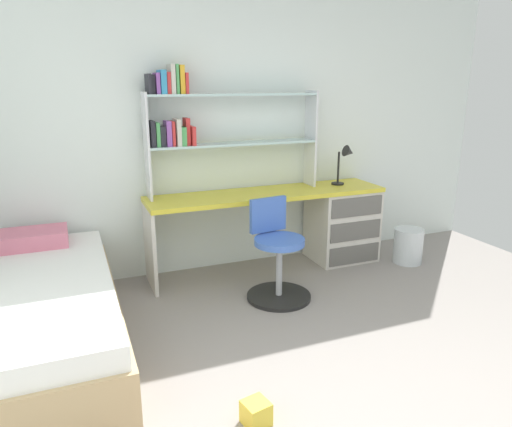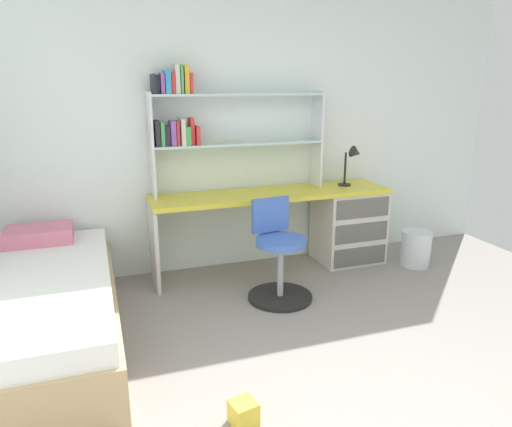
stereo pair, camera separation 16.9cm
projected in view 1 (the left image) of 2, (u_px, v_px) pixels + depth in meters
name	position (u px, v px, depth m)	size (l,w,h in m)	color
room_shell	(100.00, 146.00, 2.45)	(5.49, 6.53, 2.74)	silver
desk	(324.00, 220.00, 4.54)	(2.18, 0.51, 0.74)	gold
bookshelf_hutch	(205.00, 119.00, 4.00)	(1.54, 0.22, 1.09)	silver
desk_lamp	(346.00, 158.00, 4.47)	(0.20, 0.17, 0.38)	black
swivel_chair	(277.00, 260.00, 3.78)	(0.52, 0.52, 0.80)	black
bed_platform	(33.00, 317.00, 3.02)	(1.04, 2.01, 0.61)	tan
waste_bin	(408.00, 246.00, 4.56)	(0.28, 0.28, 0.34)	silver
toy_block_yellow_0	(256.00, 413.00, 2.41)	(0.13, 0.13, 0.13)	gold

